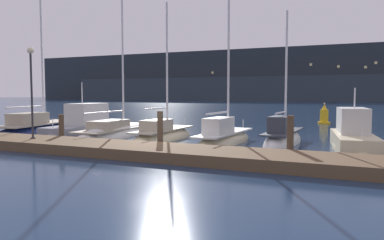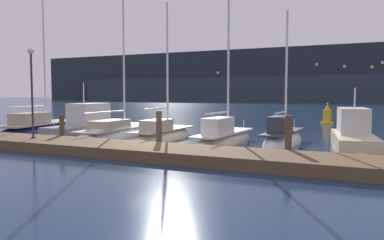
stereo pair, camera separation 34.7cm
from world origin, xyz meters
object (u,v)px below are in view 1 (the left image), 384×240
Objects in this scene: dock_lamppost at (31,79)px; sailboat_berth_3 at (118,134)px; sailboat_berth_5 at (224,140)px; rowboat_adrift at (31,125)px; motorboat_berth_2 at (83,128)px; sailboat_berth_6 at (283,141)px; motorboat_berth_7 at (353,143)px; channel_buoy at (324,116)px; sailboat_berth_1 at (37,130)px; sailboat_berth_4 at (163,138)px.

sailboat_berth_3 is at bearing 81.39° from dock_lamppost.
sailboat_berth_5 is 19.69m from rowboat_adrift.
motorboat_berth_2 is 13.56m from sailboat_berth_6.
motorboat_berth_7 is at bearing -11.13° from sailboat_berth_6.
channel_buoy is (11.28, 15.31, 0.60)m from sailboat_berth_3.
sailboat_berth_1 reaches higher than motorboat_berth_2.
sailboat_berth_1 is 3.32m from motorboat_berth_2.
dock_lamppost reaches higher than channel_buoy.
dock_lamppost is (-0.90, -5.95, 3.34)m from sailboat_berth_3.
sailboat_berth_5 is 6.41m from motorboat_berth_7.
rowboat_adrift is (-25.47, 4.21, -0.33)m from motorboat_berth_7.
sailboat_berth_4 reaches higher than channel_buoy.
channel_buoy is (7.72, 15.90, 0.58)m from sailboat_berth_4.
sailboat_berth_3 reaches higher than sailboat_berth_4.
sailboat_berth_4 reaches higher than motorboat_berth_7.
channel_buoy is at bearing 45.30° from motorboat_berth_2.
channel_buoy is 24.66m from dock_lamppost.
dock_lamppost is 1.40× the size of rowboat_adrift.
sailboat_berth_5 is at bearing -174.54° from motorboat_berth_7.
sailboat_berth_4 is 15.93m from rowboat_adrift.
sailboat_berth_5 is at bearing -155.92° from sailboat_berth_6.
sailboat_berth_5 reaches higher than channel_buoy.
sailboat_berth_3 is 2.70× the size of dock_lamppost.
rowboat_adrift is at bearing -153.79° from channel_buoy.
sailboat_berth_3 reaches higher than sailboat_berth_1.
motorboat_berth_2 is 7.62m from dock_lamppost.
sailboat_berth_5 is 5.92× the size of channel_buoy.
sailboat_berth_1 is at bearing 178.20° from sailboat_berth_5.
sailboat_berth_3 is 10.30m from sailboat_berth_6.
sailboat_berth_3 reaches higher than rowboat_adrift.
sailboat_berth_6 is at bearing 29.86° from dock_lamppost.
motorboat_berth_2 is 2.12× the size of rowboat_adrift.
sailboat_berth_5 is 1.77× the size of motorboat_berth_7.
sailboat_berth_4 is 7.73m from dock_lamppost.
sailboat_berth_1 is at bearing -177.05° from sailboat_berth_6.
rowboat_adrift is (-8.42, 3.39, -0.35)m from motorboat_berth_2.
dock_lamppost is (2.37, -6.56, 3.07)m from motorboat_berth_2.
motorboat_berth_2 reaches higher than motorboat_berth_7.
dock_lamppost is (-12.18, -21.26, 2.74)m from channel_buoy.
motorboat_berth_2 is (3.16, 0.99, 0.21)m from sailboat_berth_1.
sailboat_berth_4 is at bearing -1.15° from sailboat_berth_1.
sailboat_berth_6 is at bearing 2.95° from sailboat_berth_1.
motorboat_berth_2 is 0.78× the size of sailboat_berth_4.
rowboat_adrift is (-15.26, 4.59, -0.11)m from sailboat_berth_4.
sailboat_berth_1 reaches higher than rowboat_adrift.
motorboat_berth_2 is 3.34m from sailboat_berth_3.
motorboat_berth_7 is (17.04, -0.82, -0.03)m from motorboat_berth_2.
motorboat_berth_2 is at bearing 179.44° from sailboat_berth_6.
channel_buoy is (0.99, 14.84, 0.54)m from sailboat_berth_6.
sailboat_berth_5 is at bearing -3.50° from sailboat_berth_4.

